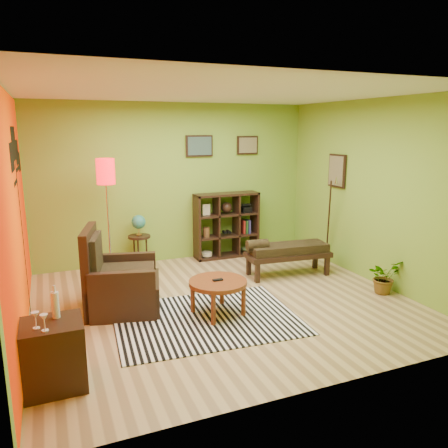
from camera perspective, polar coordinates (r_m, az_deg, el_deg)
name	(u,v)px	position (r m, az deg, el deg)	size (l,w,h in m)	color
ground	(223,302)	(6.15, -0.15, -10.15)	(5.00, 5.00, 0.00)	tan
room_shell	(216,172)	(5.69, -1.09, 6.77)	(5.04, 4.54, 2.82)	#7AA934
zebra_rug	(206,319)	(5.64, -2.32, -12.25)	(2.26, 1.68, 0.01)	white
coffee_table	(218,285)	(5.63, -0.81, -8.01)	(0.75, 0.75, 0.48)	brown
armchair	(119,285)	(5.96, -13.61, -7.76)	(1.10, 1.10, 1.12)	black
side_cabinet	(54,354)	(4.47, -21.33, -15.58)	(0.54, 0.49, 0.95)	black
floor_lamp	(106,183)	(6.89, -15.13, 5.24)	(0.29, 0.29, 1.92)	silver
globe_table	(139,228)	(7.55, -11.07, -0.52)	(0.38, 0.38, 0.92)	black
cube_shelf	(227,225)	(8.10, 0.43, -0.14)	(1.20, 0.35, 1.20)	black
bench	(286,251)	(7.17, 8.10, -3.52)	(1.43, 0.62, 0.64)	black
potted_plant	(383,280)	(6.82, 20.11, -6.91)	(0.45, 0.50, 0.39)	#26661E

